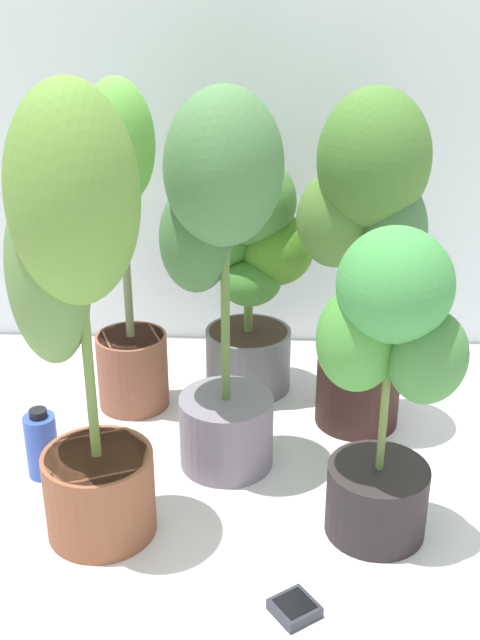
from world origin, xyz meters
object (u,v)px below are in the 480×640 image
Objects in this scene: potted_plant_front_right at (387,369)px; nutrient_bottle at (42,445)px; potted_plant_center at (220,253)px; potted_plant_back_center at (248,261)px; hygrometer_box at (295,608)px; potted_plant_back_left at (117,236)px; potted_plant_back_right at (367,231)px; potted_plant_front_left at (75,290)px.

nutrient_bottle is (-0.79, 0.17, -0.32)m from potted_plant_front_right.
potted_plant_front_right is (0.36, -0.25, -0.15)m from potted_plant_center.
potted_plant_back_center is at bearing 43.97° from nutrient_bottle.
potted_plant_back_center is 0.99m from hygrometer_box.
potted_plant_front_right is at bearing -39.41° from potted_plant_back_left.
hygrometer_box is (-0.18, -0.72, -0.53)m from potted_plant_back_right.
potted_plant_back_right is at bearing -6.13° from potted_plant_back_left.
potted_plant_back_right reaches higher than hygrometer_box.
potted_plant_back_left reaches higher than potted_plant_back_center.
potted_plant_front_left reaches higher than potted_plant_back_right.
potted_plant_front_left reaches higher than potted_plant_center.
potted_plant_back_right is at bearing 90.42° from potted_plant_front_right.
potted_plant_center is 0.38m from potted_plant_front_left.
potted_plant_back_left is 0.57m from nutrient_bottle.
hygrometer_box is 0.61× the size of nutrient_bottle.
potted_plant_back_right is at bearing 31.14° from potted_plant_center.
potted_plant_center is 1.02× the size of potted_plant_back_left.
nutrient_bottle is at bearing -170.03° from potted_plant_center.
potted_plant_back_left is (-0.65, 0.53, 0.10)m from potted_plant_front_right.
hygrometer_box is at bearing -81.94° from potted_plant_back_center.
potted_plant_front_left is at bearing -133.79° from potted_plant_center.
potted_plant_center is 0.41m from potted_plant_back_left.
potted_plant_front_right is at bearing -64.38° from potted_plant_back_center.
potted_plant_front_left reaches higher than potted_plant_back_center.
potted_plant_front_left is 0.75m from hygrometer_box.
potted_plant_front_right is 0.48m from potted_plant_back_right.
potted_plant_center is 1.32× the size of potted_plant_front_right.
potted_plant_back_right is at bearing -49.46° from hygrometer_box.
potted_plant_back_center is at bearing 115.62° from potted_plant_front_right.
nutrient_bottle is (-0.14, -0.36, -0.42)m from potted_plant_back_left.
potted_plant_front_left reaches higher than nutrient_bottle.
potted_plant_front_right reaches higher than hygrometer_box.
potted_plant_center reaches higher than nutrient_bottle.
potted_plant_center is 1.03× the size of potted_plant_back_right.
potted_plant_back_center is (0.05, 0.39, -0.16)m from potted_plant_center.
potted_plant_back_center is 0.75m from potted_plant_front_left.
potted_plant_back_left reaches higher than hygrometer_box.
potted_plant_back_center is at bearing 64.88° from potted_plant_front_left.
potted_plant_front_left is (-0.26, -0.27, 0.02)m from potted_plant_center.
potted_plant_front_right is at bearing 2.23° from potted_plant_front_left.
nutrient_bottle is at bearing 131.05° from potted_plant_front_left.
hygrometer_box is (0.47, -0.79, -0.49)m from potted_plant_back_left.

